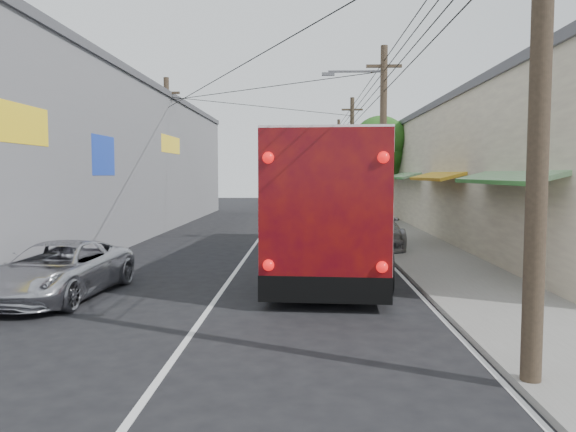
{
  "coord_description": "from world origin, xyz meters",
  "views": [
    {
      "loc": [
        2.1,
        -9.61,
        2.95
      ],
      "look_at": [
        1.59,
        6.92,
        1.71
      ],
      "focal_mm": 35.0,
      "sensor_mm": 36.0,
      "label": 1
    }
  ],
  "objects_px": {
    "pedestrian_near": "(387,224)",
    "pedestrian_far": "(387,226)",
    "parked_car_far": "(343,208)",
    "coach_bus": "(333,201)",
    "parked_car_mid": "(333,209)",
    "parked_suv": "(367,226)",
    "jeepney": "(58,270)"
  },
  "relations": [
    {
      "from": "coach_bus",
      "to": "pedestrian_far",
      "type": "distance_m",
      "value": 4.78
    },
    {
      "from": "pedestrian_near",
      "to": "parked_car_far",
      "type": "bearing_deg",
      "value": -79.93
    },
    {
      "from": "jeepney",
      "to": "pedestrian_near",
      "type": "bearing_deg",
      "value": 50.07
    },
    {
      "from": "pedestrian_near",
      "to": "pedestrian_far",
      "type": "distance_m",
      "value": 0.09
    },
    {
      "from": "parked_car_far",
      "to": "pedestrian_far",
      "type": "bearing_deg",
      "value": -90.92
    },
    {
      "from": "parked_car_mid",
      "to": "pedestrian_near",
      "type": "relative_size",
      "value": 2.68
    },
    {
      "from": "parked_suv",
      "to": "pedestrian_near",
      "type": "distance_m",
      "value": 0.81
    },
    {
      "from": "coach_bus",
      "to": "parked_car_mid",
      "type": "height_order",
      "value": "coach_bus"
    },
    {
      "from": "parked_car_mid",
      "to": "pedestrian_near",
      "type": "bearing_deg",
      "value": -87.23
    },
    {
      "from": "parked_suv",
      "to": "pedestrian_near",
      "type": "relative_size",
      "value": 3.58
    },
    {
      "from": "jeepney",
      "to": "parked_car_far",
      "type": "distance_m",
      "value": 25.79
    },
    {
      "from": "parked_car_mid",
      "to": "parked_car_far",
      "type": "relative_size",
      "value": 1.06
    },
    {
      "from": "pedestrian_far",
      "to": "parked_suv",
      "type": "bearing_deg",
      "value": 20.51
    },
    {
      "from": "parked_suv",
      "to": "pedestrian_far",
      "type": "height_order",
      "value": "parked_suv"
    },
    {
      "from": "parked_car_mid",
      "to": "parked_car_far",
      "type": "bearing_deg",
      "value": 64.61
    },
    {
      "from": "parked_car_far",
      "to": "parked_suv",
      "type": "bearing_deg",
      "value": -94.01
    },
    {
      "from": "pedestrian_near",
      "to": "coach_bus",
      "type": "bearing_deg",
      "value": 65.74
    },
    {
      "from": "parked_car_far",
      "to": "pedestrian_near",
      "type": "relative_size",
      "value": 2.52
    },
    {
      "from": "coach_bus",
      "to": "parked_car_mid",
      "type": "bearing_deg",
      "value": 91.16
    },
    {
      "from": "parked_suv",
      "to": "pedestrian_near",
      "type": "xyz_separation_m",
      "value": [
        0.8,
        -0.04,
        0.09
      ]
    },
    {
      "from": "pedestrian_near",
      "to": "pedestrian_far",
      "type": "relative_size",
      "value": 1.12
    },
    {
      "from": "pedestrian_near",
      "to": "jeepney",
      "type": "bearing_deg",
      "value": 52.92
    },
    {
      "from": "pedestrian_far",
      "to": "parked_car_far",
      "type": "bearing_deg",
      "value": -64.88
    },
    {
      "from": "parked_car_far",
      "to": "pedestrian_near",
      "type": "height_order",
      "value": "pedestrian_near"
    },
    {
      "from": "coach_bus",
      "to": "pedestrian_near",
      "type": "bearing_deg",
      "value": 62.83
    },
    {
      "from": "coach_bus",
      "to": "parked_car_mid",
      "type": "xyz_separation_m",
      "value": [
        0.87,
        16.99,
        -1.31
      ]
    },
    {
      "from": "parked_suv",
      "to": "coach_bus",
      "type": "bearing_deg",
      "value": -112.3
    },
    {
      "from": "parked_suv",
      "to": "pedestrian_near",
      "type": "bearing_deg",
      "value": -3.68
    },
    {
      "from": "coach_bus",
      "to": "jeepney",
      "type": "distance_m",
      "value": 8.9
    },
    {
      "from": "parked_car_far",
      "to": "pedestrian_near",
      "type": "distance_m",
      "value": 14.91
    },
    {
      "from": "parked_suv",
      "to": "pedestrian_near",
      "type": "height_order",
      "value": "pedestrian_near"
    },
    {
      "from": "jeepney",
      "to": "pedestrian_near",
      "type": "distance_m",
      "value": 13.23
    }
  ]
}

